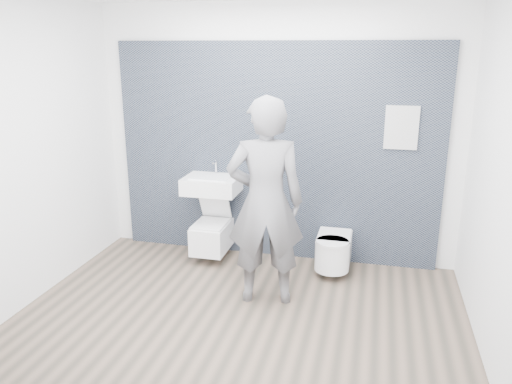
% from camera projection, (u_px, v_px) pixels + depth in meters
% --- Properties ---
extents(ground, '(4.00, 4.00, 0.00)m').
position_uv_depth(ground, '(240.00, 317.00, 4.49)').
color(ground, brown).
rests_on(ground, ground).
extents(room_shell, '(4.00, 4.00, 4.00)m').
position_uv_depth(room_shell, '(238.00, 124.00, 4.00)').
color(room_shell, silver).
rests_on(room_shell, ground).
extents(tile_wall, '(3.60, 0.06, 2.40)m').
position_uv_depth(tile_wall, '(274.00, 253.00, 5.86)').
color(tile_wall, black).
rests_on(tile_wall, ground).
extents(washbasin, '(0.60, 0.45, 0.45)m').
position_uv_depth(washbasin, '(212.00, 184.00, 5.53)').
color(washbasin, white).
rests_on(washbasin, ground).
extents(toilet_square, '(0.37, 0.53, 0.69)m').
position_uv_depth(toilet_square, '(212.00, 235.00, 5.66)').
color(toilet_square, white).
rests_on(toilet_square, ground).
extents(toilet_rounded, '(0.36, 0.61, 0.33)m').
position_uv_depth(toilet_rounded, '(333.00, 251.00, 5.31)').
color(toilet_rounded, white).
rests_on(toilet_rounded, ground).
extents(info_placard, '(0.33, 0.03, 0.45)m').
position_uv_depth(info_placard, '(390.00, 266.00, 5.51)').
color(info_placard, white).
rests_on(info_placard, ground).
extents(visitor, '(0.80, 0.61, 1.94)m').
position_uv_depth(visitor, '(265.00, 202.00, 4.54)').
color(visitor, '#5B5B5F').
rests_on(visitor, ground).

